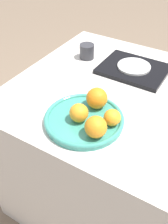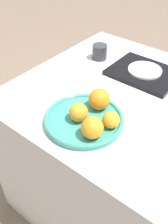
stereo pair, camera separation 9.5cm
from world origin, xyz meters
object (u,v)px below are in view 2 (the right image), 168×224
orange_1 (92,128)px  orange_3 (99,99)px  serving_tray (144,73)px  cup_0 (100,52)px  side_plate (145,70)px  orange_2 (111,120)px  orange_0 (79,112)px  fruit_platter (84,119)px

orange_1 → orange_3: size_ratio=0.94×
serving_tray → cup_0: 0.26m
orange_3 → side_plate: bearing=88.9°
serving_tray → side_plate: size_ratio=1.98×
serving_tray → side_plate: bearing=0.0°
orange_1 → cup_0: size_ratio=1.03×
side_plate → orange_1: bearing=-82.3°
side_plate → orange_2: bearing=-77.9°
orange_2 → cup_0: 0.53m
serving_tray → cup_0: cup_0 is taller
orange_0 → serving_tray: (0.02, 0.46, -0.04)m
fruit_platter → cup_0: 0.50m
orange_2 → serving_tray: orange_2 is taller
cup_0 → fruit_platter: bearing=-60.4°
orange_2 → cup_0: size_ratio=0.82×
orange_1 → serving_tray: size_ratio=0.25×
orange_0 → cup_0: bearing=117.6°
fruit_platter → cup_0: size_ratio=3.97×
orange_0 → orange_2: bearing=21.3°
orange_0 → orange_3: bearing=81.0°
cup_0 → side_plate: bearing=1.3°
orange_3 → serving_tray: size_ratio=0.26×
orange_1 → side_plate: 0.50m
orange_2 → orange_1: bearing=-105.4°
orange_1 → orange_3: 0.16m
fruit_platter → orange_2: 0.11m
orange_3 → serving_tray: 0.36m
fruit_platter → serving_tray: (0.01, 0.44, -0.00)m
orange_0 → orange_3: orange_3 is taller
orange_1 → side_plate: orange_1 is taller
serving_tray → orange_2: bearing=-77.9°
orange_0 → orange_3: (0.02, 0.10, 0.01)m
side_plate → fruit_platter: bearing=-91.6°
orange_3 → side_plate: size_ratio=0.52×
serving_tray → orange_3: bearing=-91.1°
orange_0 → orange_1: 0.10m
fruit_platter → cup_0: bearing=119.6°
fruit_platter → side_plate: side_plate is taller
serving_tray → cup_0: bearing=-178.7°
orange_1 → orange_3: orange_3 is taller
orange_0 → serving_tray: orange_0 is taller
orange_2 → orange_3: 0.11m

